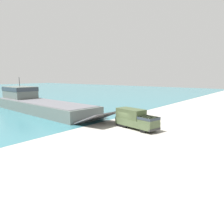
# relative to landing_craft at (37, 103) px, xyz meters

# --- Properties ---
(ground_plane) EXTENTS (240.00, 240.00, 0.00)m
(ground_plane) POSITION_rel_landing_craft_xyz_m (-1.38, -26.08, -1.93)
(ground_plane) COLOR #9E998E
(landing_craft) EXTENTS (10.75, 38.30, 7.86)m
(landing_craft) POSITION_rel_landing_craft_xyz_m (0.00, 0.00, 0.00)
(landing_craft) COLOR #56605B
(landing_craft) RESTS_ON ground_plane
(military_truck) EXTENTS (4.00, 7.92, 3.06)m
(military_truck) POSITION_rel_landing_craft_xyz_m (-0.65, -28.01, -0.37)
(military_truck) COLOR #475638
(military_truck) RESTS_ON ground_plane
(soldier_on_ramp) EXTENTS (0.45, 0.50, 1.72)m
(soldier_on_ramp) POSITION_rel_landing_craft_xyz_m (2.76, -28.28, -0.94)
(soldier_on_ramp) COLOR #475638
(soldier_on_ramp) RESTS_ON ground_plane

